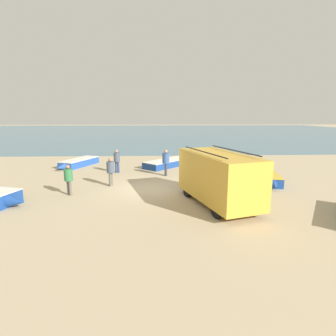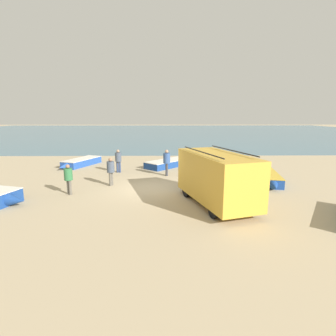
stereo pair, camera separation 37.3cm
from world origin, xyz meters
The scene contains 10 objects.
ground_plane centered at (0.00, 0.00, 0.00)m, with size 200.00×200.00×0.00m, color tan.
sea_water centered at (0.00, 52.00, 0.00)m, with size 120.00×80.00×0.01m, color #477084.
parked_van centered at (3.13, -2.74, 1.29)m, with size 3.25×5.20×2.50m.
fishing_rowboat_0 centered at (-6.03, 6.80, 0.28)m, with size 2.55×4.34×0.56m.
fishing_rowboat_2 centered at (7.09, 1.23, 0.29)m, with size 1.90×4.56×0.57m.
fishing_rowboat_3 centered at (1.35, 6.60, 0.26)m, with size 4.47×4.57×0.53m.
fisherman_0 centered at (-2.33, 0.60, 0.98)m, with size 0.43×0.43×1.64m.
fisherman_1 centered at (-4.16, -1.12, 0.95)m, with size 0.42×0.42×1.59m.
fisherman_2 centered at (0.94, 3.13, 1.06)m, with size 0.47×0.47×1.77m.
fisherman_3 centered at (-2.51, 4.19, 0.99)m, with size 0.43×0.43×1.65m.
Camera 1 is at (0.40, -14.26, 4.05)m, focal length 28.00 mm.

